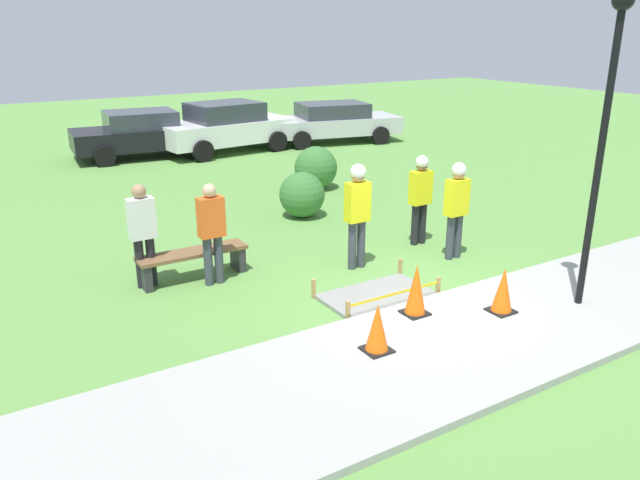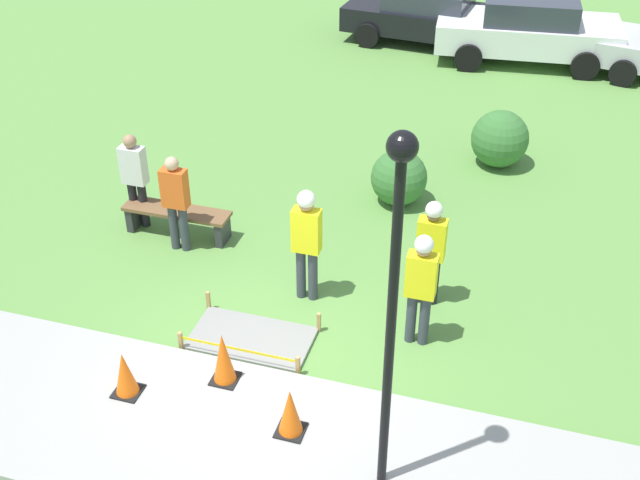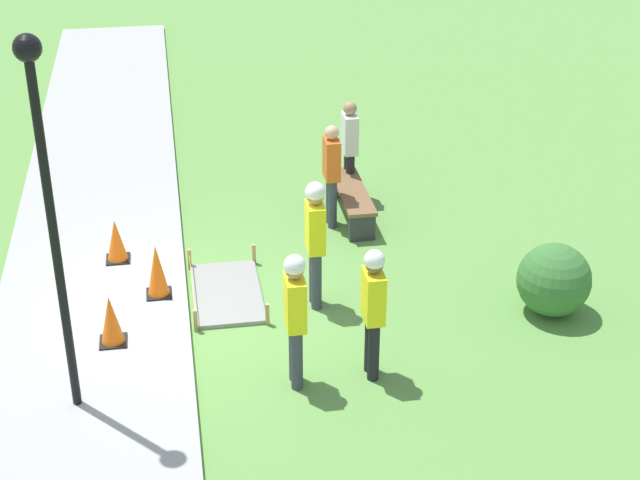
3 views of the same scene
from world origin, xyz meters
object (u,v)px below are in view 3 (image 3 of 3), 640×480
Objects in this scene: worker_supervisor at (315,233)px; bystander_in_orange_shirt at (332,170)px; traffic_cone_near_patch at (116,240)px; traffic_cone_sidewalk_edge at (111,320)px; park_bench at (352,198)px; worker_trainee at (373,303)px; bystander_in_gray_shirt at (350,144)px; traffic_cone_far_patch at (157,271)px; lamppost_near at (46,181)px; worker_assistant at (295,310)px.

worker_supervisor is 2.41m from bystander_in_orange_shirt.
traffic_cone_sidewalk_edge is at bearing -0.57° from traffic_cone_near_patch.
worker_supervisor reaches higher than bystander_in_orange_shirt.
worker_supervisor reaches higher than park_bench.
worker_trainee reaches higher than bystander_in_gray_shirt.
traffic_cone_sidewalk_edge reaches higher than park_bench.
bystander_in_orange_shirt is at bearing 164.94° from worker_supervisor.
traffic_cone_far_patch is 3.43m from lamppost_near.
lamppost_near is (4.15, -3.66, 1.93)m from bystander_in_orange_shirt.
park_bench is at bearing 124.40° from traffic_cone_far_patch.
park_bench is 1.08× the size of bystander_in_orange_shirt.
worker_supervisor reaches higher than worker_assistant.
traffic_cone_far_patch is 4.27m from bystander_in_gray_shirt.
worker_supervisor is (0.44, 2.07, 0.61)m from traffic_cone_far_patch.
worker_supervisor is at bearing 78.07° from traffic_cone_far_patch.
worker_trainee is at bearing -3.13° from bystander_in_orange_shirt.
worker_supervisor is (1.52, 2.63, 0.67)m from traffic_cone_near_patch.
worker_trainee is (4.23, -0.59, 0.66)m from park_bench.
park_bench is at bearing 158.62° from worker_supervisor.
worker_supervisor reaches higher than bystander_in_gray_shirt.
worker_trainee is at bearing 71.00° from traffic_cone_sidewalk_edge.
traffic_cone_far_patch reaches higher than park_bench.
bystander_in_orange_shirt reaches higher than traffic_cone_near_patch.
bystander_in_orange_shirt is (-1.89, 2.70, 0.46)m from traffic_cone_far_patch.
traffic_cone_sidewalk_edge is at bearing -76.41° from worker_supervisor.
worker_trainee reaches higher than traffic_cone_near_patch.
traffic_cone_near_patch is 4.46m from worker_trainee.
traffic_cone_far_patch reaches higher than traffic_cone_sidewalk_edge.
traffic_cone_near_patch is at bearing -74.32° from park_bench.
park_bench is at bearing 172.10° from worker_trainee.
traffic_cone_far_patch is at bearing 27.53° from traffic_cone_near_patch.
worker_assistant is at bearing -16.45° from worker_supervisor.
traffic_cone_sidewalk_edge is 5.44m from bystander_in_gray_shirt.
worker_trainee is at bearing 13.45° from worker_supervisor.
worker_supervisor is at bearing 60.05° from traffic_cone_near_patch.
park_bench is 1.07× the size of bystander_in_gray_shirt.
traffic_cone_near_patch reaches higher than park_bench.
park_bench is 0.42× the size of lamppost_near.
traffic_cone_near_patch is 0.37× the size of worker_assistant.
traffic_cone_sidewalk_edge is at bearing -48.94° from park_bench.
traffic_cone_sidewalk_edge is at bearing -43.73° from bystander_in_gray_shirt.
bystander_in_orange_shirt is 0.99× the size of bystander_in_gray_shirt.
traffic_cone_sidewalk_edge is 0.38× the size of worker_assistant.
park_bench is at bearing 137.34° from lamppost_near.
traffic_cone_far_patch is at bearing 151.58° from traffic_cone_sidewalk_edge.
worker_assistant is 4.21m from bystander_in_orange_shirt.
bystander_in_orange_shirt reaches higher than traffic_cone_sidewalk_edge.
worker_trainee is at bearing 92.25° from lamppost_near.
traffic_cone_near_patch is 1.22m from traffic_cone_far_patch.
traffic_cone_far_patch is at bearing -130.75° from worker_trainee.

